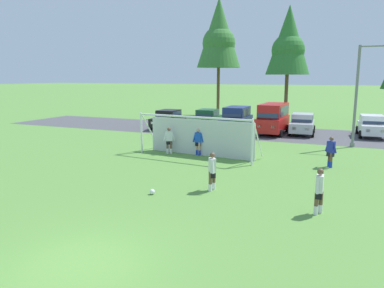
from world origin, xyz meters
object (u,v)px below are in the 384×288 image
at_px(player_midfield_center, 212,172).
at_px(parked_car_slot_right, 372,126).
at_px(parked_car_slot_left, 207,118).
at_px(player_striker_near, 169,140).
at_px(parked_car_slot_center_right, 302,124).
at_px(parked_car_slot_center, 273,118).
at_px(street_lamp, 359,95).
at_px(soccer_goal, 199,135).
at_px(parked_car_slot_center_left, 236,119).
at_px(player_defender_far, 319,191).
at_px(parked_car_slot_far_left, 168,119).
at_px(player_winger_right, 331,152).
at_px(soccer_ball, 152,192).
at_px(player_winger_left, 198,142).

xyz_separation_m(player_midfield_center, parked_car_slot_right, (6.79, 18.39, 0.05)).
bearing_deg(player_midfield_center, parked_car_slot_left, 111.62).
distance_m(player_striker_near, parked_car_slot_left, 12.13).
relative_size(player_striker_near, parked_car_slot_center_right, 0.38).
bearing_deg(parked_car_slot_right, parked_car_slot_center, -167.67).
bearing_deg(street_lamp, parked_car_slot_center_right, 132.80).
height_order(soccer_goal, parked_car_slot_left, soccer_goal).
bearing_deg(parked_car_slot_center_right, soccer_goal, -112.65).
xyz_separation_m(soccer_goal, parked_car_slot_right, (9.94, 12.19, -0.42)).
distance_m(player_striker_near, parked_car_slot_center_right, 13.13).
relative_size(parked_car_slot_left, parked_car_slot_right, 0.99).
bearing_deg(parked_car_slot_center_left, street_lamp, -21.35).
xyz_separation_m(player_midfield_center, parked_car_slot_center_right, (1.54, 17.44, 0.05)).
distance_m(player_midfield_center, parked_car_slot_right, 19.60).
xyz_separation_m(player_defender_far, parked_car_slot_center, (-5.11, 17.81, 0.52)).
height_order(parked_car_slot_far_left, parked_car_slot_right, same).
bearing_deg(parked_car_slot_center, parked_car_slot_right, 12.33).
xyz_separation_m(player_winger_right, parked_car_slot_far_left, (-14.58, 9.77, 0.05)).
xyz_separation_m(parked_car_slot_far_left, parked_car_slot_left, (3.09, 1.97, 0.00)).
distance_m(soccer_ball, parked_car_slot_left, 20.20).
bearing_deg(player_striker_near, soccer_ball, -68.12).
relative_size(player_defender_far, player_winger_left, 1.00).
distance_m(parked_car_slot_left, street_lamp, 13.98).
bearing_deg(parked_car_slot_left, player_midfield_center, -68.38).
height_order(player_defender_far, parked_car_slot_far_left, parked_car_slot_far_left).
distance_m(player_defender_far, parked_car_slot_left, 22.34).
xyz_separation_m(parked_car_slot_far_left, parked_car_slot_right, (17.03, 2.29, 0.00)).
relative_size(player_striker_near, player_defender_far, 1.00).
xyz_separation_m(soccer_ball, parked_car_slot_center_left, (-1.88, 18.23, 1.00)).
height_order(player_defender_far, player_winger_left, same).
distance_m(parked_car_slot_center_left, parked_car_slot_center, 3.19).
height_order(player_striker_near, player_defender_far, same).
height_order(soccer_ball, player_winger_left, player_winger_left).
relative_size(soccer_goal, player_striker_near, 4.61).
bearing_deg(parked_car_slot_far_left, player_striker_near, -62.75).
distance_m(player_midfield_center, street_lamp, 14.45).
xyz_separation_m(player_winger_left, parked_car_slot_center_right, (4.79, 11.06, 0.05)).
distance_m(soccer_ball, parked_car_slot_far_left, 19.38).
relative_size(player_striker_near, parked_car_slot_left, 0.38).
bearing_deg(parked_car_slot_right, parked_car_slot_far_left, -172.34).
height_order(soccer_ball, parked_car_slot_center_left, parked_car_slot_center_left).
xyz_separation_m(soccer_ball, parked_car_slot_left, (-5.10, 19.53, 0.77)).
relative_size(parked_car_slot_center_right, parked_car_slot_right, 1.00).
bearing_deg(street_lamp, soccer_ball, -117.91).
height_order(player_winger_left, player_winger_right, same).
xyz_separation_m(player_winger_right, parked_car_slot_right, (2.45, 12.06, 0.05)).
xyz_separation_m(soccer_ball, player_striker_near, (-3.04, 7.58, 0.71)).
bearing_deg(parked_car_slot_right, player_winger_right, -101.48).
height_order(player_defender_far, parked_car_slot_center_right, parked_car_slot_center_right).
height_order(parked_car_slot_far_left, parked_car_slot_center_left, parked_car_slot_center_left).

